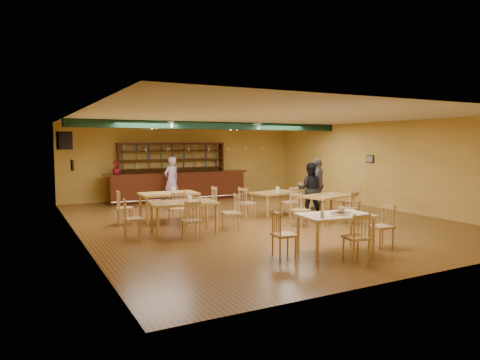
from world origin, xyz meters
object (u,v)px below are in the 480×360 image
dining_table_d (328,208)px  patron_bar (172,180)px  dining_table_a (169,207)px  bar_counter (178,186)px  near_table (335,233)px  dining_table_b (274,203)px  patron_right_a (310,189)px  dining_table_c (184,218)px

dining_table_d → patron_bar: patron_bar is taller
dining_table_a → dining_table_d: bearing=-27.4°
bar_counter → near_table: bearing=-88.9°
dining_table_b → patron_right_a: patron_right_a is taller
dining_table_c → near_table: bearing=-49.4°
bar_counter → dining_table_a: (-1.75, -4.06, -0.15)m
bar_counter → dining_table_c: bearing=-108.5°
dining_table_b → patron_right_a: size_ratio=0.86×
dining_table_d → near_table: 3.57m
patron_bar → near_table: bearing=74.5°
dining_table_c → dining_table_d: (4.31, -0.34, -0.02)m
patron_right_a → dining_table_c: bearing=46.5°
dining_table_c → near_table: size_ratio=1.09×
dining_table_b → dining_table_d: dining_table_d is taller
bar_counter → patron_right_a: size_ratio=3.42×
bar_counter → dining_table_a: size_ratio=3.47×
dining_table_a → near_table: size_ratio=1.11×
dining_table_a → dining_table_d: 4.64m
near_table → dining_table_b: bearing=79.6°
dining_table_a → bar_counter: bearing=68.4°
dining_table_b → dining_table_c: (-3.63, -1.49, 0.05)m
dining_table_b → near_table: 4.91m
dining_table_b → dining_table_c: size_ratio=0.88×
dining_table_a → dining_table_c: bearing=-95.9°
dining_table_d → patron_bar: 6.21m
near_table → dining_table_d: bearing=60.2°
bar_counter → dining_table_c: bar_counter is taller
dining_table_c → patron_bar: patron_bar is taller
dining_table_a → near_table: bearing=-67.7°
dining_table_a → dining_table_d: dining_table_a is taller
dining_table_a → dining_table_b: size_ratio=1.15×
dining_table_a → dining_table_b: dining_table_a is taller
dining_table_a → patron_bar: patron_bar is taller
dining_table_b → patron_bar: bearing=108.6°
dining_table_c → dining_table_b: bearing=28.7°
dining_table_a → patron_bar: bearing=71.5°
near_table → patron_bar: 8.39m
patron_bar → patron_right_a: 5.37m
near_table → patron_bar: bearing=101.9°
dining_table_a → dining_table_d: (4.05, -2.26, -0.02)m
dining_table_b → patron_right_a: bearing=-57.3°
dining_table_c → dining_table_a: bearing=88.7°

